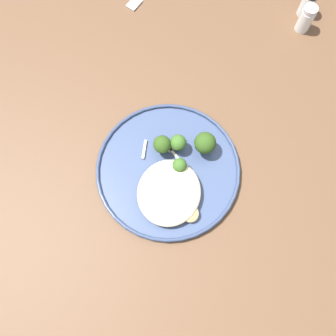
{
  "coord_description": "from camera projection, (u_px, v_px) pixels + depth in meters",
  "views": [
    {
      "loc": [
        -0.18,
        -0.08,
        1.47
      ],
      "look_at": [
        0.05,
        -0.03,
        0.76
      ],
      "focal_mm": 40.27,
      "sensor_mm": 36.0,
      "label": 1
    }
  ],
  "objects": [
    {
      "name": "seared_scallop_right_edge",
      "position": [
        190.0,
        214.0,
        0.72
      ],
      "size": [
        0.03,
        0.03,
        0.01
      ],
      "color": "#DBB77A",
      "rests_on": "dinner_plate"
    },
    {
      "name": "onion_sliver_long_sliver",
      "position": [
        144.0,
        149.0,
        0.77
      ],
      "size": [
        0.04,
        0.01,
        0.0
      ],
      "primitive_type": "cube",
      "rotation": [
        0.0,
        0.0,
        3.22
      ],
      "color": "silver",
      "rests_on": "dinner_plate"
    },
    {
      "name": "pepper_shaker",
      "position": [
        308.0,
        3.0,
        0.86
      ],
      "size": [
        0.03,
        0.03,
        0.07
      ],
      "color": "white",
      "rests_on": "wooden_dining_table"
    },
    {
      "name": "seared_scallop_tiny_bay",
      "position": [
        176.0,
        195.0,
        0.73
      ],
      "size": [
        0.02,
        0.02,
        0.02
      ],
      "color": "#E5C689",
      "rests_on": "dinner_plate"
    },
    {
      "name": "seared_scallop_left_edge",
      "position": [
        187.0,
        191.0,
        0.73
      ],
      "size": [
        0.03,
        0.03,
        0.01
      ],
      "color": "beige",
      "rests_on": "dinner_plate"
    },
    {
      "name": "ground",
      "position": [
        158.0,
        240.0,
        1.46
      ],
      "size": [
        6.0,
        6.0,
        0.0
      ],
      "primitive_type": "plane",
      "color": "#47423D"
    },
    {
      "name": "onion_sliver_short_strip",
      "position": [
        177.0,
        145.0,
        0.77
      ],
      "size": [
        0.04,
        0.03,
        0.0
      ],
      "primitive_type": "cube",
      "rotation": [
        0.0,
        0.0,
        5.6
      ],
      "color": "silver",
      "rests_on": "dinner_plate"
    },
    {
      "name": "noodle_bed",
      "position": [
        169.0,
        191.0,
        0.73
      ],
      "size": [
        0.13,
        0.12,
        0.03
      ],
      "color": "beige",
      "rests_on": "dinner_plate"
    },
    {
      "name": "seared_scallop_front_small",
      "position": [
        169.0,
        173.0,
        0.74
      ],
      "size": [
        0.03,
        0.03,
        0.02
      ],
      "color": "#DBB77A",
      "rests_on": "dinner_plate"
    },
    {
      "name": "wooden_dining_table",
      "position": [
        150.0,
        201.0,
        0.83
      ],
      "size": [
        1.4,
        1.0,
        0.74
      ],
      "color": "brown",
      "rests_on": "ground"
    },
    {
      "name": "broccoli_floret_center_pile",
      "position": [
        205.0,
        143.0,
        0.74
      ],
      "size": [
        0.04,
        0.04,
        0.06
      ],
      "color": "#7A994C",
      "rests_on": "dinner_plate"
    },
    {
      "name": "broccoli_floret_rear_charred",
      "position": [
        180.0,
        165.0,
        0.73
      ],
      "size": [
        0.03,
        0.03,
        0.04
      ],
      "color": "#7A994C",
      "rests_on": "dinner_plate"
    },
    {
      "name": "seared_scallop_on_noodles",
      "position": [
        148.0,
        202.0,
        0.72
      ],
      "size": [
        0.03,
        0.03,
        0.01
      ],
      "color": "beige",
      "rests_on": "dinner_plate"
    },
    {
      "name": "broccoli_floret_small_sprig",
      "position": [
        178.0,
        143.0,
        0.74
      ],
      "size": [
        0.03,
        0.03,
        0.05
      ],
      "color": "#7A994C",
      "rests_on": "dinner_plate"
    },
    {
      "name": "broccoli_floret_right_tilted",
      "position": [
        162.0,
        145.0,
        0.74
      ],
      "size": [
        0.04,
        0.04,
        0.05
      ],
      "color": "#7A994C",
      "rests_on": "dinner_plate"
    },
    {
      "name": "dinner_plate",
      "position": [
        168.0,
        170.0,
        0.76
      ],
      "size": [
        0.29,
        0.29,
        0.02
      ],
      "color": "#38476B",
      "rests_on": "wooden_dining_table"
    },
    {
      "name": "onion_sliver_pale_crescent",
      "position": [
        177.0,
        157.0,
        0.76
      ],
      "size": [
        0.04,
        0.04,
        0.0
      ],
      "primitive_type": "cube",
      "rotation": [
        0.0,
        0.0,
        0.82
      ],
      "color": "silver",
      "rests_on": "dinner_plate"
    },
    {
      "name": "seared_scallop_large_seared",
      "position": [
        177.0,
        185.0,
        0.74
      ],
      "size": [
        0.03,
        0.03,
        0.01
      ],
      "color": "beige",
      "rests_on": "dinner_plate"
    },
    {
      "name": "salt_shaker",
      "position": [
        306.0,
        19.0,
        0.84
      ],
      "size": [
        0.03,
        0.03,
        0.07
      ],
      "color": "white",
      "rests_on": "wooden_dining_table"
    },
    {
      "name": "seared_scallop_rear_pale",
      "position": [
        182.0,
        205.0,
        0.72
      ],
      "size": [
        0.03,
        0.03,
        0.01
      ],
      "color": "beige",
      "rests_on": "dinner_plate"
    }
  ]
}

